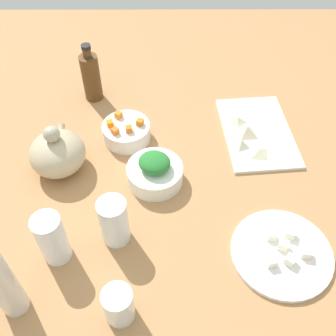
{
  "coord_description": "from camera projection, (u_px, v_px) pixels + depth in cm",
  "views": [
    {
      "loc": [
        -68.33,
        0.23,
        86.72
      ],
      "look_at": [
        0.0,
        0.0,
        8.0
      ],
      "focal_mm": 42.25,
      "sensor_mm": 36.0,
      "label": 1
    }
  ],
  "objects": [
    {
      "name": "tofu_cube_3",
      "position": [
        272.0,
        262.0,
        0.89
      ],
      "size": [
        2.63,
        2.63,
        2.2
      ],
      "primitive_type": "cube",
      "rotation": [
        0.0,
        0.0,
        1.79
      ],
      "color": "white",
      "rests_on": "plate_tofu"
    },
    {
      "name": "tofu_cube_4",
      "position": [
        308.0,
        253.0,
        0.91
      ],
      "size": [
        2.51,
        2.51,
        2.2
      ],
      "primitive_type": "cube",
      "rotation": [
        0.0,
        0.0,
        1.42
      ],
      "color": "#F7E5CB",
      "rests_on": "plate_tofu"
    },
    {
      "name": "tofu_cube_0",
      "position": [
        291.0,
        260.0,
        0.9
      ],
      "size": [
        3.08,
        3.08,
        2.2
      ],
      "primitive_type": "cube",
      "rotation": [
        0.0,
        0.0,
        2.49
      ],
      "color": "white",
      "rests_on": "plate_tofu"
    },
    {
      "name": "tofu_cube_1",
      "position": [
        284.0,
        245.0,
        0.92
      ],
      "size": [
        2.89,
        2.89,
        2.2
      ],
      "primitive_type": "cube",
      "rotation": [
        0.0,
        0.0,
        1.16
      ],
      "color": "#F2E8CF",
      "rests_on": "plate_tofu"
    },
    {
      "name": "bowl_carrots",
      "position": [
        127.0,
        132.0,
        1.17
      ],
      "size": [
        14.01,
        14.01,
        5.19
      ],
      "primitive_type": "cylinder",
      "color": "white",
      "rests_on": "tabletop"
    },
    {
      "name": "dumpling_3",
      "position": [
        242.0,
        143.0,
        1.14
      ],
      "size": [
        4.89,
        5.19,
        2.45
      ],
      "primitive_type": "pyramid",
      "rotation": [
        0.0,
        0.0,
        4.32
      ],
      "color": "beige",
      "rests_on": "cutting_board"
    },
    {
      "name": "cutting_board",
      "position": [
        258.0,
        132.0,
        1.2
      ],
      "size": [
        32.8,
        22.68,
        1.0
      ],
      "primitive_type": "cube",
      "rotation": [
        0.0,
        0.0,
        0.09
      ],
      "color": "silver",
      "rests_on": "tabletop"
    },
    {
      "name": "carrot_cube_1",
      "position": [
        111.0,
        124.0,
        1.14
      ],
      "size": [
        2.28,
        2.28,
        1.8
      ],
      "primitive_type": "cube",
      "rotation": [
        0.0,
        0.0,
        1.9
      ],
      "color": "orange",
      "rests_on": "bowl_carrots"
    },
    {
      "name": "chopped_greens_mound",
      "position": [
        155.0,
        162.0,
        1.03
      ],
      "size": [
        10.96,
        11.21,
        4.07
      ],
      "primitive_type": "ellipsoid",
      "rotation": [
        0.0,
        0.0,
        1.09
      ],
      "color": "#27762F",
      "rests_on": "bowl_greens"
    },
    {
      "name": "carrot_cube_2",
      "position": [
        119.0,
        115.0,
        1.16
      ],
      "size": [
        2.47,
        2.47,
        1.8
      ],
      "primitive_type": "cube",
      "rotation": [
        0.0,
        0.0,
        1.03
      ],
      "color": "orange",
      "rests_on": "bowl_carrots"
    },
    {
      "name": "drinking_glass_1",
      "position": [
        120.0,
        305.0,
        0.81
      ],
      "size": [
        6.46,
        6.46,
        9.15
      ],
      "primitive_type": "cylinder",
      "color": "white",
      "rests_on": "tabletop"
    },
    {
      "name": "bottle_0",
      "position": [
        2.0,
        283.0,
        0.77
      ],
      "size": [
        5.66,
        5.66,
        25.75
      ],
      "color": "silver",
      "rests_on": "tabletop"
    },
    {
      "name": "dumpling_1",
      "position": [
        260.0,
        151.0,
        1.12
      ],
      "size": [
        6.96,
        6.97,
        2.15
      ],
      "primitive_type": "pyramid",
      "rotation": [
        0.0,
        0.0,
        5.37
      ],
      "color": "beige",
      "rests_on": "cutting_board"
    },
    {
      "name": "plate_tofu",
      "position": [
        282.0,
        253.0,
        0.93
      ],
      "size": [
        23.86,
        23.86,
        1.2
      ],
      "primitive_type": "cylinder",
      "color": "white",
      "rests_on": "tabletop"
    },
    {
      "name": "bottle_1",
      "position": [
        92.0,
        76.0,
        1.25
      ],
      "size": [
        5.76,
        5.76,
        19.5
      ],
      "color": "#553419",
      "rests_on": "tabletop"
    },
    {
      "name": "tofu_cube_5",
      "position": [
        291.0,
        233.0,
        0.94
      ],
      "size": [
        2.88,
        2.88,
        2.2
      ],
      "primitive_type": "cube",
      "rotation": [
        0.0,
        0.0,
        2.74
      ],
      "color": "white",
      "rests_on": "plate_tofu"
    },
    {
      "name": "teapot",
      "position": [
        58.0,
        153.0,
        1.07
      ],
      "size": [
        17.11,
        15.1,
        14.97
      ],
      "color": "tan",
      "rests_on": "tabletop"
    },
    {
      "name": "dumpling_2",
      "position": [
        238.0,
        120.0,
        1.21
      ],
      "size": [
        3.87,
        4.47,
        2.22
      ],
      "primitive_type": "pyramid",
      "rotation": [
        0.0,
        0.0,
        1.58
      ],
      "color": "beige",
      "rests_on": "cutting_board"
    },
    {
      "name": "tofu_cube_2",
      "position": [
        272.0,
        235.0,
        0.94
      ],
      "size": [
        2.27,
        2.27,
        2.2
      ],
      "primitive_type": "cube",
      "rotation": [
        0.0,
        0.0,
        1.54
      ],
      "color": "white",
      "rests_on": "plate_tofu"
    },
    {
      "name": "carrot_cube_3",
      "position": [
        141.0,
        122.0,
        1.14
      ],
      "size": [
        2.3,
        2.3,
        1.8
      ],
      "primitive_type": "cube",
      "rotation": [
        0.0,
        0.0,
        1.23
      ],
      "color": "orange",
      "rests_on": "bowl_carrots"
    },
    {
      "name": "tabletop",
      "position": [
        168.0,
        183.0,
        1.09
      ],
      "size": [
        190.0,
        190.0,
        3.0
      ],
      "primitive_type": "cube",
      "color": "#AB794B",
      "rests_on": "ground"
    },
    {
      "name": "carrot_cube_0",
      "position": [
        130.0,
        129.0,
        1.12
      ],
      "size": [
        2.0,
        2.0,
        1.8
      ],
      "primitive_type": "cube",
      "rotation": [
        0.0,
        0.0,
        0.12
      ],
      "color": "orange",
      "rests_on": "bowl_carrots"
    },
    {
      "name": "drinking_glass_2",
      "position": [
        53.0,
        238.0,
        0.88
      ],
      "size": [
        6.55,
        6.55,
        14.09
      ],
      "primitive_type": "cylinder",
      "color": "white",
      "rests_on": "tabletop"
    },
    {
      "name": "drinking_glass_0",
      "position": [
        115.0,
        221.0,
        0.91
      ],
      "size": [
        6.84,
        6.84,
        13.27
      ],
      "primitive_type": "cylinder",
      "color": "white",
      "rests_on": "tabletop"
    },
    {
      "name": "carrot_cube_4",
      "position": [
        116.0,
        131.0,
        1.12
      ],
      "size": [
        2.55,
        2.55,
        1.8
      ],
      "primitive_type": "cube",
      "rotation": [
        0.0,
        0.0,
        2.35
      ],
      "color": "orange",
      "rests_on": "bowl_carrots"
    },
    {
      "name": "bowl_greens",
      "position": [
        156.0,
        173.0,
        1.06
      ],
      "size": [
        15.08,
        15.08,
        5.14
      ],
      "primitive_type": "cylinder",
      "color": "white",
      "rests_on": "tabletop"
    },
    {
      "name": "dumpling_0",
      "position": [
        248.0,
        130.0,
        1.17
      ],
      "size": [
        7.55,
        7.76,
        3.06
      ],
      "primitive_type": "pyramid",
      "rotation": [
        0.0,
        0.0,
        0.95
      ],
      "color": "beige",
      "rests_on": "cutting_board"
    }
  ]
}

